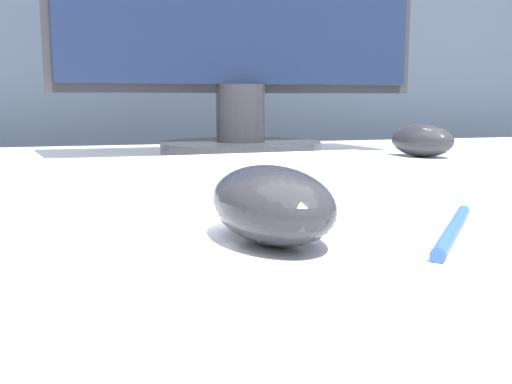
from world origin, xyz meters
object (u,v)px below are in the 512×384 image
keyboard (217,174)px  monitor (240,2)px  computer_mouse_far (422,141)px  computer_mouse_near (271,204)px

keyboard → monitor: bearing=67.7°
computer_mouse_far → computer_mouse_near: bearing=-154.4°
computer_mouse_near → monitor: 0.55m
monitor → computer_mouse_far: bearing=-19.5°
keyboard → computer_mouse_near: bearing=-98.1°
monitor → computer_mouse_far: monitor is taller
monitor → computer_mouse_far: 0.32m
keyboard → monitor: monitor is taller
computer_mouse_near → computer_mouse_far: bearing=42.0°
computer_mouse_near → keyboard: computer_mouse_near is taller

